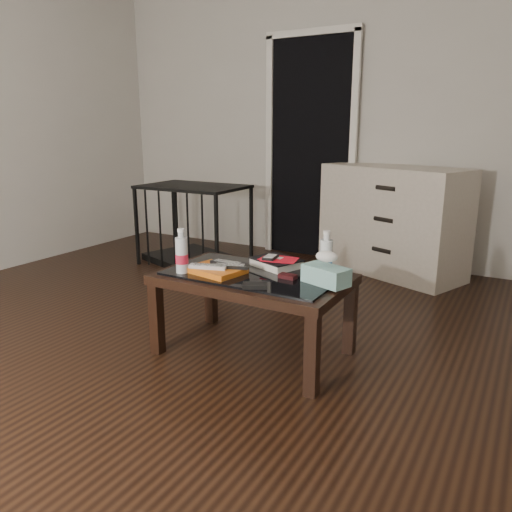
{
  "coord_description": "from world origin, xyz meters",
  "views": [
    {
      "loc": [
        1.5,
        -1.92,
        1.22
      ],
      "look_at": [
        0.24,
        0.31,
        0.55
      ],
      "focal_mm": 35.0,
      "sensor_mm": 36.0,
      "label": 1
    }
  ],
  "objects_px": {
    "coffee_table": "(253,284)",
    "water_bottle_left": "(182,251)",
    "dresser": "(392,221)",
    "water_bottle_right": "(326,253)",
    "pet_crate": "(195,239)",
    "textbook": "(276,263)",
    "tissue_box": "(326,275)"
  },
  "relations": [
    {
      "from": "dresser",
      "to": "water_bottle_right",
      "type": "bearing_deg",
      "value": -64.29
    },
    {
      "from": "coffee_table",
      "to": "water_bottle_left",
      "type": "xyz_separation_m",
      "value": [
        -0.33,
        -0.18,
        0.18
      ]
    },
    {
      "from": "water_bottle_left",
      "to": "water_bottle_right",
      "type": "height_order",
      "value": "same"
    },
    {
      "from": "pet_crate",
      "to": "water_bottle_left",
      "type": "bearing_deg",
      "value": -36.7
    },
    {
      "from": "dresser",
      "to": "water_bottle_left",
      "type": "height_order",
      "value": "dresser"
    },
    {
      "from": "dresser",
      "to": "water_bottle_right",
      "type": "distance_m",
      "value": 1.81
    },
    {
      "from": "pet_crate",
      "to": "textbook",
      "type": "distance_m",
      "value": 1.89
    },
    {
      "from": "dresser",
      "to": "pet_crate",
      "type": "xyz_separation_m",
      "value": [
        -1.62,
        -0.59,
        -0.22
      ]
    },
    {
      "from": "coffee_table",
      "to": "pet_crate",
      "type": "height_order",
      "value": "pet_crate"
    },
    {
      "from": "coffee_table",
      "to": "water_bottle_left",
      "type": "distance_m",
      "value": 0.42
    },
    {
      "from": "textbook",
      "to": "water_bottle_left",
      "type": "bearing_deg",
      "value": -116.34
    },
    {
      "from": "coffee_table",
      "to": "water_bottle_right",
      "type": "relative_size",
      "value": 4.2
    },
    {
      "from": "pet_crate",
      "to": "tissue_box",
      "type": "height_order",
      "value": "pet_crate"
    },
    {
      "from": "textbook",
      "to": "tissue_box",
      "type": "bearing_deg",
      "value": -1.94
    },
    {
      "from": "coffee_table",
      "to": "dresser",
      "type": "bearing_deg",
      "value": 83.24
    },
    {
      "from": "textbook",
      "to": "water_bottle_right",
      "type": "xyz_separation_m",
      "value": [
        0.3,
        -0.02,
        0.1
      ]
    },
    {
      "from": "textbook",
      "to": "tissue_box",
      "type": "height_order",
      "value": "tissue_box"
    },
    {
      "from": "tissue_box",
      "to": "textbook",
      "type": "bearing_deg",
      "value": 175.43
    },
    {
      "from": "coffee_table",
      "to": "dresser",
      "type": "relative_size",
      "value": 0.77
    },
    {
      "from": "water_bottle_right",
      "to": "tissue_box",
      "type": "xyz_separation_m",
      "value": [
        0.06,
        -0.14,
        -0.07
      ]
    },
    {
      "from": "coffee_table",
      "to": "pet_crate",
      "type": "distance_m",
      "value": 1.95
    },
    {
      "from": "coffee_table",
      "to": "textbook",
      "type": "distance_m",
      "value": 0.19
    },
    {
      "from": "dresser",
      "to": "water_bottle_right",
      "type": "relative_size",
      "value": 5.46
    },
    {
      "from": "textbook",
      "to": "water_bottle_left",
      "type": "relative_size",
      "value": 1.05
    },
    {
      "from": "coffee_table",
      "to": "water_bottle_left",
      "type": "bearing_deg",
      "value": -151.64
    },
    {
      "from": "pet_crate",
      "to": "textbook",
      "type": "xyz_separation_m",
      "value": [
        1.44,
        -1.19,
        0.25
      ]
    },
    {
      "from": "dresser",
      "to": "water_bottle_left",
      "type": "bearing_deg",
      "value": -83.03
    },
    {
      "from": "dresser",
      "to": "water_bottle_right",
      "type": "height_order",
      "value": "dresser"
    },
    {
      "from": "coffee_table",
      "to": "textbook",
      "type": "xyz_separation_m",
      "value": [
        0.05,
        0.17,
        0.09
      ]
    },
    {
      "from": "water_bottle_left",
      "to": "tissue_box",
      "type": "xyz_separation_m",
      "value": [
        0.74,
        0.19,
        -0.07
      ]
    },
    {
      "from": "coffee_table",
      "to": "water_bottle_right",
      "type": "bearing_deg",
      "value": 22.42
    },
    {
      "from": "textbook",
      "to": "water_bottle_right",
      "type": "bearing_deg",
      "value": 17.81
    }
  ]
}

